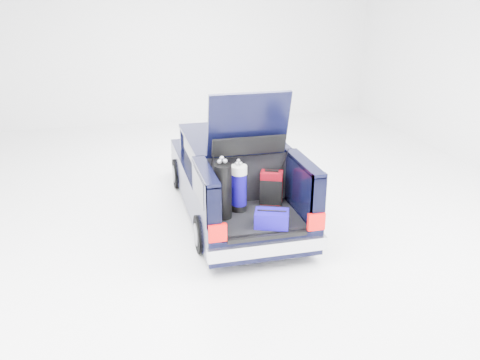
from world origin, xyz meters
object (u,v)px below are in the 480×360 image
object	(u,v)px
car	(232,176)
blue_duffel	(272,219)
black_golf_bag	(223,191)
red_suitcase	(272,188)
blue_golf_bag	(239,188)

from	to	relation	value
car	blue_duffel	world-z (taller)	car
black_golf_bag	blue_duffel	xyz separation A→B (m)	(0.63, -0.47, -0.32)
car	red_suitcase	xyz separation A→B (m)	(0.38, -1.19, 0.20)
car	red_suitcase	bearing A→B (deg)	-72.18
red_suitcase	car	bearing A→B (deg)	130.28
black_golf_bag	blue_duffel	size ratio (longest dim) A/B	1.67
car	blue_golf_bag	bearing A→B (deg)	-98.44
red_suitcase	blue_golf_bag	distance (m)	0.61
black_golf_bag	blue_golf_bag	bearing A→B (deg)	47.60
car	black_golf_bag	distance (m)	1.66
black_golf_bag	blue_golf_bag	distance (m)	0.37
car	blue_golf_bag	size ratio (longest dim) A/B	5.47
car	blue_duffel	distance (m)	2.01
black_golf_bag	car	bearing A→B (deg)	85.33
black_golf_bag	blue_duffel	bearing A→B (deg)	-23.22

